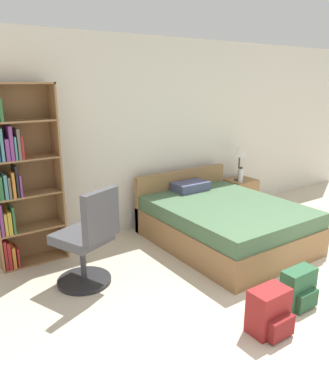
{
  "coord_description": "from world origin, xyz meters",
  "views": [
    {
      "loc": [
        -2.75,
        -1.17,
        2.02
      ],
      "look_at": [
        -0.59,
        1.98,
        0.89
      ],
      "focal_mm": 35.0,
      "sensor_mm": 36.0,
      "label": 1
    }
  ],
  "objects_px": {
    "table_lamp": "(240,153)",
    "backpack_red": "(270,312)",
    "water_bottle": "(241,175)",
    "backpack_green": "(299,289)",
    "bed": "(222,222)",
    "nightstand": "(239,195)",
    "office_chair": "(88,242)",
    "bookshelf": "(16,177)"
  },
  "relations": [
    {
      "from": "backpack_green",
      "to": "bookshelf",
      "type": "bearing_deg",
      "value": 128.71
    },
    {
      "from": "table_lamp",
      "to": "backpack_red",
      "type": "relative_size",
      "value": 1.39
    },
    {
      "from": "bookshelf",
      "to": "backpack_green",
      "type": "height_order",
      "value": "bookshelf"
    },
    {
      "from": "backpack_green",
      "to": "backpack_red",
      "type": "xyz_separation_m",
      "value": [
        -0.52,
        -0.1,
        0.01
      ]
    },
    {
      "from": "nightstand",
      "to": "backpack_green",
      "type": "height_order",
      "value": "nightstand"
    },
    {
      "from": "bed",
      "to": "bookshelf",
      "type": "bearing_deg",
      "value": 159.91
    },
    {
      "from": "table_lamp",
      "to": "office_chair",
      "type": "bearing_deg",
      "value": -164.18
    },
    {
      "from": "bed",
      "to": "backpack_green",
      "type": "relative_size",
      "value": 5.29
    },
    {
      "from": "nightstand",
      "to": "backpack_red",
      "type": "relative_size",
      "value": 1.32
    },
    {
      "from": "bed",
      "to": "table_lamp",
      "type": "relative_size",
      "value": 3.64
    },
    {
      "from": "nightstand",
      "to": "backpack_red",
      "type": "distance_m",
      "value": 3.14
    },
    {
      "from": "backpack_red",
      "to": "table_lamp",
      "type": "bearing_deg",
      "value": 49.99
    },
    {
      "from": "bookshelf",
      "to": "table_lamp",
      "type": "distance_m",
      "value": 3.34
    },
    {
      "from": "bed",
      "to": "water_bottle",
      "type": "xyz_separation_m",
      "value": [
        1.0,
        0.69,
        0.34
      ]
    },
    {
      "from": "nightstand",
      "to": "backpack_green",
      "type": "distance_m",
      "value": 2.75
    },
    {
      "from": "table_lamp",
      "to": "backpack_green",
      "type": "xyz_separation_m",
      "value": [
        -1.48,
        -2.28,
        -0.77
      ]
    },
    {
      "from": "water_bottle",
      "to": "backpack_green",
      "type": "bearing_deg",
      "value": -123.09
    },
    {
      "from": "backpack_red",
      "to": "bookshelf",
      "type": "bearing_deg",
      "value": 119.0
    },
    {
      "from": "bed",
      "to": "table_lamp",
      "type": "distance_m",
      "value": 1.48
    },
    {
      "from": "table_lamp",
      "to": "nightstand",
      "type": "bearing_deg",
      "value": 4.94
    },
    {
      "from": "bookshelf",
      "to": "backpack_red",
      "type": "height_order",
      "value": "bookshelf"
    },
    {
      "from": "water_bottle",
      "to": "backpack_green",
      "type": "height_order",
      "value": "water_bottle"
    },
    {
      "from": "office_chair",
      "to": "table_lamp",
      "type": "xyz_separation_m",
      "value": [
        2.92,
        0.83,
        0.47
      ]
    },
    {
      "from": "bed",
      "to": "nightstand",
      "type": "xyz_separation_m",
      "value": [
        1.11,
        0.79,
        -0.02
      ]
    },
    {
      "from": "office_chair",
      "to": "water_bottle",
      "type": "bearing_deg",
      "value": 14.29
    },
    {
      "from": "office_chair",
      "to": "backpack_red",
      "type": "xyz_separation_m",
      "value": [
        0.93,
        -1.55,
        -0.3
      ]
    },
    {
      "from": "backpack_green",
      "to": "table_lamp",
      "type": "bearing_deg",
      "value": 57.06
    },
    {
      "from": "nightstand",
      "to": "water_bottle",
      "type": "xyz_separation_m",
      "value": [
        -0.11,
        -0.1,
        0.37
      ]
    },
    {
      "from": "bed",
      "to": "nightstand",
      "type": "bearing_deg",
      "value": 35.33
    },
    {
      "from": "nightstand",
      "to": "table_lamp",
      "type": "relative_size",
      "value": 0.95
    },
    {
      "from": "office_chair",
      "to": "backpack_green",
      "type": "distance_m",
      "value": 2.07
    },
    {
      "from": "office_chair",
      "to": "nightstand",
      "type": "distance_m",
      "value": 3.1
    },
    {
      "from": "nightstand",
      "to": "backpack_green",
      "type": "xyz_separation_m",
      "value": [
        -1.53,
        -2.28,
        -0.08
      ]
    },
    {
      "from": "bookshelf",
      "to": "backpack_red",
      "type": "relative_size",
      "value": 5.21
    },
    {
      "from": "bed",
      "to": "office_chair",
      "type": "relative_size",
      "value": 1.87
    },
    {
      "from": "water_bottle",
      "to": "table_lamp",
      "type": "bearing_deg",
      "value": 60.69
    },
    {
      "from": "water_bottle",
      "to": "backpack_red",
      "type": "xyz_separation_m",
      "value": [
        -1.94,
        -2.28,
        -0.44
      ]
    },
    {
      "from": "nightstand",
      "to": "backpack_green",
      "type": "relative_size",
      "value": 1.39
    },
    {
      "from": "backpack_green",
      "to": "backpack_red",
      "type": "height_order",
      "value": "backpack_red"
    },
    {
      "from": "bed",
      "to": "nightstand",
      "type": "relative_size",
      "value": 3.82
    },
    {
      "from": "water_bottle",
      "to": "nightstand",
      "type": "bearing_deg",
      "value": 43.16
    },
    {
      "from": "bed",
      "to": "backpack_green",
      "type": "xyz_separation_m",
      "value": [
        -0.42,
        -1.49,
        -0.1
      ]
    }
  ]
}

